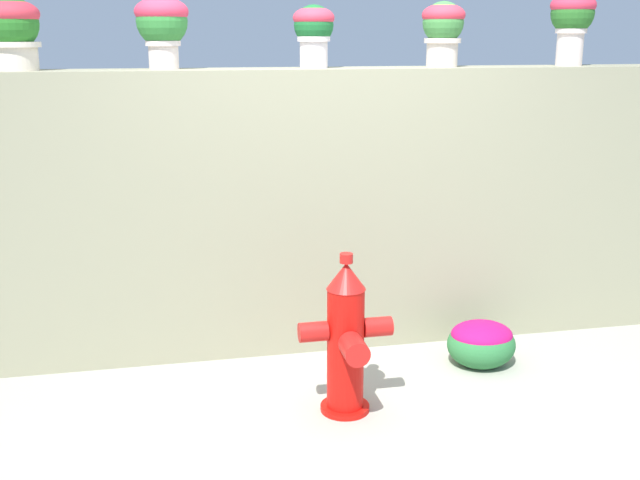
% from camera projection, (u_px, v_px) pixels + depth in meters
% --- Properties ---
extents(ground_plane, '(24.00, 24.00, 0.00)m').
position_uv_depth(ground_plane, '(356.00, 416.00, 4.14)').
color(ground_plane, '#A19F8F').
extents(stone_wall, '(5.91, 0.41, 1.81)m').
position_uv_depth(stone_wall, '(316.00, 210.00, 4.94)').
color(stone_wall, gray).
rests_on(stone_wall, ground).
extents(potted_plant_1, '(0.30, 0.30, 0.41)m').
position_uv_depth(potted_plant_1, '(13.00, 28.00, 4.31)').
color(potted_plant_1, beige).
rests_on(potted_plant_1, stone_wall).
extents(potted_plant_2, '(0.32, 0.32, 0.43)m').
position_uv_depth(potted_plant_2, '(162.00, 22.00, 4.49)').
color(potted_plant_2, beige).
rests_on(potted_plant_2, stone_wall).
extents(potted_plant_3, '(0.25, 0.25, 0.38)m').
position_uv_depth(potted_plant_3, '(314.00, 29.00, 4.63)').
color(potted_plant_3, silver).
rests_on(potted_plant_3, stone_wall).
extents(potted_plant_4, '(0.27, 0.27, 0.40)m').
position_uv_depth(potted_plant_4, '(443.00, 27.00, 4.78)').
color(potted_plant_4, beige).
rests_on(potted_plant_4, stone_wall).
extents(potted_plant_5, '(0.29, 0.29, 0.48)m').
position_uv_depth(potted_plant_5, '(572.00, 17.00, 4.97)').
color(potted_plant_5, silver).
rests_on(potted_plant_5, stone_wall).
extents(fire_hydrant, '(0.51, 0.41, 0.90)m').
position_uv_depth(fire_hydrant, '(346.00, 341.00, 4.08)').
color(fire_hydrant, red).
rests_on(fire_hydrant, ground).
extents(flower_bush_left, '(0.43, 0.39, 0.29)m').
position_uv_depth(flower_bush_left, '(481.00, 342.00, 4.75)').
color(flower_bush_left, '#2E763B').
rests_on(flower_bush_left, ground).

